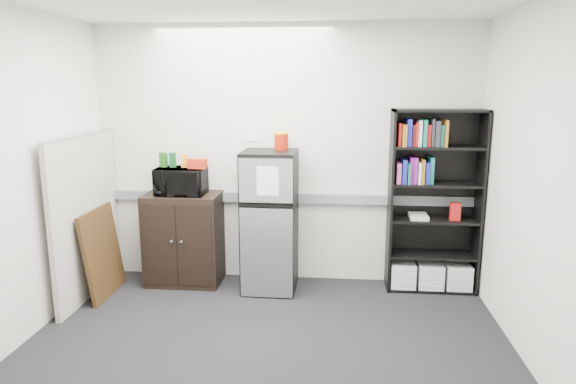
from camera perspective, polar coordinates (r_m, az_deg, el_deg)
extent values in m
plane|color=black|center=(4.18, -2.81, -18.05)|extent=(4.00, 4.00, 0.00)
cube|color=silver|center=(5.41, -0.34, 4.07)|extent=(4.00, 0.02, 2.70)
cube|color=silver|center=(3.94, 27.10, -0.19)|extent=(0.02, 3.50, 2.70)
cube|color=slate|center=(5.46, -0.37, -0.65)|extent=(3.92, 0.05, 0.10)
cube|color=white|center=(5.43, -4.05, 6.19)|extent=(0.14, 0.00, 0.10)
cube|color=black|center=(5.30, 11.28, -0.99)|extent=(0.02, 0.34, 1.85)
cube|color=black|center=(5.47, 20.44, -1.14)|extent=(0.02, 0.34, 1.85)
cube|color=black|center=(5.52, 15.63, -0.69)|extent=(0.90, 0.02, 1.85)
cube|color=black|center=(5.25, 16.50, 8.69)|extent=(0.90, 0.34, 0.02)
cube|color=black|center=(5.63, 15.40, -10.08)|extent=(0.85, 0.32, 0.03)
cube|color=black|center=(5.51, 15.60, -6.70)|extent=(0.85, 0.32, 0.03)
cube|color=black|center=(5.41, 15.82, -2.98)|extent=(0.85, 0.32, 0.02)
cube|color=black|center=(5.33, 16.05, 0.87)|extent=(0.85, 0.32, 0.02)
cube|color=black|center=(5.28, 16.27, 4.82)|extent=(0.85, 0.32, 0.02)
cube|color=silver|center=(5.53, 12.56, -8.81)|extent=(0.25, 0.30, 0.25)
cube|color=silver|center=(5.57, 15.45, -8.80)|extent=(0.25, 0.30, 0.25)
cube|color=silver|center=(5.63, 18.29, -8.77)|extent=(0.25, 0.30, 0.25)
cube|color=#AAA597|center=(5.42, -21.54, -2.70)|extent=(0.05, 1.30, 1.60)
cube|color=#B2B2B7|center=(5.28, -22.21, 5.84)|extent=(0.06, 1.30, 0.02)
cube|color=black|center=(5.57, -11.47, -5.08)|extent=(0.77, 0.48, 0.97)
cube|color=black|center=(5.40, -14.12, -5.74)|extent=(0.36, 0.01, 0.85)
cube|color=black|center=(5.29, -10.30, -5.94)|extent=(0.36, 0.01, 0.85)
cylinder|color=#B2B2B7|center=(5.33, -12.82, -5.37)|extent=(0.02, 0.02, 0.02)
cylinder|color=#B2B2B7|center=(5.30, -11.78, -5.42)|extent=(0.02, 0.02, 0.02)
imported|color=black|center=(5.40, -11.80, 1.19)|extent=(0.51, 0.35, 0.28)
cube|color=#1C5418|center=(5.46, -13.67, 3.49)|extent=(0.08, 0.07, 0.15)
cube|color=#0D3D18|center=(5.43, -12.70, 3.49)|extent=(0.08, 0.07, 0.15)
cube|color=orange|center=(5.39, -11.41, 3.44)|extent=(0.08, 0.06, 0.14)
cube|color=red|center=(5.30, -10.03, 3.14)|extent=(0.19, 0.11, 0.10)
cube|color=black|center=(5.24, -2.03, -3.36)|extent=(0.55, 0.55, 1.42)
cube|color=#AEAEB3|center=(4.86, -2.50, 1.26)|extent=(0.52, 0.03, 0.43)
cube|color=#AEAEB3|center=(5.05, -2.42, -6.83)|extent=(0.52, 0.03, 0.91)
cube|color=black|center=(4.90, -2.49, -1.53)|extent=(0.52, 0.02, 0.03)
cube|color=white|center=(4.85, -2.29, 1.23)|extent=(0.21, 0.01, 0.28)
cube|color=black|center=(5.10, -2.09, 4.46)|extent=(0.55, 0.55, 0.02)
cylinder|color=#9B1907|center=(5.19, -0.76, 5.69)|extent=(0.14, 0.14, 0.18)
cylinder|color=gold|center=(5.18, -0.76, 6.78)|extent=(0.15, 0.15, 0.02)
cube|color=#311D0D|center=(5.47, -19.94, -6.33)|extent=(0.15, 0.69, 0.88)
cube|color=silver|center=(5.46, -19.73, -6.34)|extent=(0.10, 0.58, 0.75)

